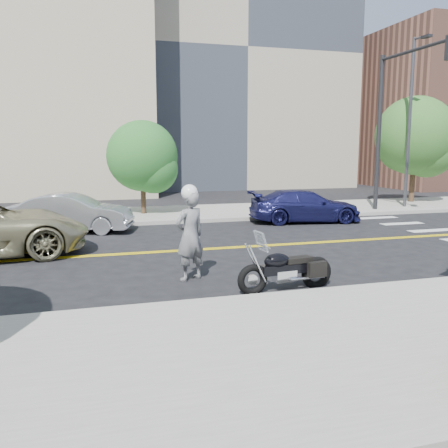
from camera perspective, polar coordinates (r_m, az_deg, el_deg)
name	(u,v)px	position (r m, az deg, el deg)	size (l,w,h in m)	color
ground_plane	(197,250)	(14.11, -3.24, -3.11)	(120.00, 120.00, 0.00)	black
sidewalk_near	(310,348)	(7.28, 10.36, -14.47)	(60.00, 5.00, 0.15)	#9E9B91
sidewalk_far	(160,214)	(21.37, -7.68, 1.17)	(60.00, 5.00, 0.15)	#9E9B91
building_mid	(221,63)	(41.57, -0.37, 18.76)	(18.00, 14.00, 20.00)	#A39984
lamp_post	(409,124)	(25.01, 21.40, 11.13)	(0.16, 0.16, 8.00)	#4C4C51
traffic_light	(392,110)	(22.72, 19.58, 12.83)	(0.28, 4.50, 7.00)	black
motorcyclist	(190,233)	(10.70, -4.12, -1.08)	(0.89, 0.76, 2.18)	#B8B8BD
motorcycle	(287,260)	(10.08, 7.54, -4.30)	(2.13, 0.65, 1.30)	black
parked_car_silver	(72,213)	(17.79, -17.81, 1.26)	(1.47, 4.21, 1.39)	#9A9CA1
parked_car_blue	(305,206)	(19.62, 9.72, 2.15)	(1.84, 4.54, 1.32)	navy
tree_far_a	(142,156)	(21.07, -9.80, 8.05)	(3.07, 3.07, 4.19)	#382619
tree_far_b	(415,136)	(27.45, 22.01, 9.80)	(4.14, 4.14, 5.73)	#382619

